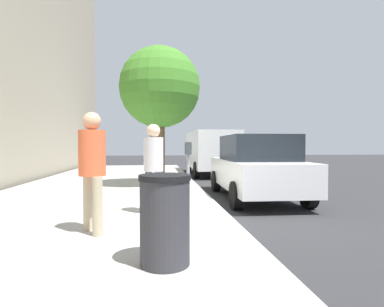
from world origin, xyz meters
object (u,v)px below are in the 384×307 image
at_px(parking_meter, 188,161).
at_px(parked_sedan_near, 256,167).
at_px(trash_bin, 165,219).
at_px(pedestrian_bystander, 92,161).
at_px(pedestrian_at_meter, 153,161).
at_px(street_tree, 160,88).
at_px(parked_van_far, 211,150).

xyz_separation_m(parking_meter, parked_sedan_near, (1.84, -2.09, -0.27)).
xyz_separation_m(parked_sedan_near, trash_bin, (-4.77, 2.66, -0.24)).
distance_m(parking_meter, pedestrian_bystander, 2.27).
xyz_separation_m(pedestrian_at_meter, trash_bin, (-2.57, -0.15, -0.53)).
height_order(parked_sedan_near, street_tree, street_tree).
bearing_deg(parked_van_far, parked_sedan_near, 179.99).
bearing_deg(parked_van_far, trash_bin, 167.32).
bearing_deg(pedestrian_at_meter, parked_sedan_near, 8.39).
relative_size(pedestrian_bystander, parked_sedan_near, 0.41).
bearing_deg(parked_sedan_near, parking_meter, 131.33).
relative_size(parked_van_far, trash_bin, 5.16).
height_order(parking_meter, pedestrian_bystander, pedestrian_bystander).
height_order(parking_meter, pedestrian_at_meter, pedestrian_at_meter).
bearing_deg(pedestrian_at_meter, parked_van_far, 43.48).
bearing_deg(street_tree, parked_sedan_near, -126.99).
relative_size(parking_meter, trash_bin, 1.40).
distance_m(street_tree, trash_bin, 7.29).
relative_size(pedestrian_bystander, trash_bin, 1.83).
distance_m(pedestrian_bystander, parked_van_far, 11.12).
xyz_separation_m(pedestrian_bystander, parked_van_far, (10.47, -3.73, 0.00)).
height_order(street_tree, trash_bin, street_tree).
height_order(pedestrian_bystander, trash_bin, pedestrian_bystander).
bearing_deg(parking_meter, trash_bin, 168.98).
bearing_deg(pedestrian_at_meter, street_tree, 57.90).
height_order(parked_van_far, street_tree, street_tree).
xyz_separation_m(parked_van_far, trash_bin, (-11.84, 2.66, -0.60)).
height_order(pedestrian_at_meter, street_tree, street_tree).
bearing_deg(parked_sedan_near, pedestrian_at_meter, 128.01).
bearing_deg(street_tree, trash_bin, 179.74).
xyz_separation_m(pedestrian_at_meter, street_tree, (4.18, -0.18, 2.21)).
xyz_separation_m(parking_meter, street_tree, (3.82, 0.54, 2.23)).
relative_size(pedestrian_at_meter, parked_van_far, 0.34).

